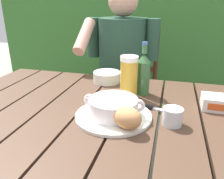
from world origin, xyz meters
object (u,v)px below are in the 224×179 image
Objects in this scene: beer_bottle at (143,73)px; diner_bowl at (107,77)px; bread_roll at (127,117)px; table_knife at (153,108)px; person_eating at (121,66)px; beer_glass at (129,77)px; butter_tub at (218,103)px; serving_plate at (113,116)px; water_glass_small at (172,117)px; soup_bowl at (113,106)px; chair_near_diner at (126,91)px.

beer_bottle is 1.66× the size of diner_bowl.
bread_roll is 0.89× the size of table_knife.
beer_glass is (0.15, -0.52, 0.10)m from person_eating.
butter_tub is (0.31, -0.08, -0.07)m from beer_bottle.
diner_bowl is (-0.21, 0.12, -0.07)m from beer_bottle.
person_eating is 0.34m from diner_bowl.
serving_plate is at bearing -94.65° from beer_glass.
butter_tub is at bearing 45.19° from water_glass_small.
beer_bottle is at bearing -30.11° from diner_bowl.
serving_plate is 4.04× the size of water_glass_small.
beer_glass is 0.08m from beer_bottle.
soup_bowl is 1.86× the size of butter_tub.
serving_plate is (0.14, -0.92, 0.27)m from chair_near_diner.
table_knife is at bearing -67.53° from beer_bottle.
beer_glass is 1.31× the size of table_knife.
serving_plate is at bearing -105.87° from beer_bottle.
person_eating reaches higher than soup_bowl.
bread_roll is 0.17m from water_glass_small.
beer_glass reaches higher than table_knife.
chair_near_diner is at bearing 107.54° from beer_bottle.
diner_bowl reaches higher than table_knife.
beer_glass is at bearing -48.82° from diner_bowl.
person_eating is at bearing 114.00° from table_knife.
soup_bowl reaches higher than table_knife.
bread_roll is 0.68× the size of beer_glass.
beer_bottle reaches higher than water_glass_small.
water_glass_small is at bearing -46.27° from beer_glass.
diner_bowl reaches higher than butter_tub.
bread_roll is (0.07, -0.08, 0.04)m from serving_plate.
beer_bottle is at bearing 112.47° from table_knife.
beer_bottle is at bearing 165.50° from butter_tub.
serving_plate is 1.96× the size of diner_bowl.
butter_tub is at bearing 24.61° from serving_plate.
diner_bowl is at bearing -90.00° from chair_near_diner.
water_glass_small is at bearing 0.34° from serving_plate.
bread_roll is at bearing -141.43° from butter_tub.
beer_glass reaches higher than serving_plate.
bread_roll is 0.41m from butter_tub.
chair_near_diner is at bearing 102.04° from beer_glass.
soup_bowl is at bearing -155.39° from butter_tub.
chair_near_diner reaches higher than beer_glass.
beer_glass is (0.02, 0.21, 0.05)m from soup_bowl.
diner_bowl is at bearing 131.18° from beer_glass.
beer_glass is at bearing 85.35° from soup_bowl.
water_glass_small is 0.49× the size of table_knife.
serving_plate is at bearing 130.60° from bread_roll.
person_eating is 8.65× the size of diner_bowl.
bread_roll is at bearing -78.53° from chair_near_diner.
person_eating is 17.84× the size of water_glass_small.
bread_roll is at bearing -66.14° from diner_bowl.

